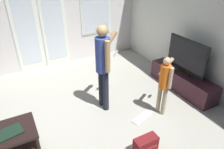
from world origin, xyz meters
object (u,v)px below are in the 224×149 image
loose_keyboard (142,117)px  flat_screen_tv (186,57)px  backpack (146,145)px  coffee_table (0,141)px  tv_stand (182,81)px  person_adult (103,62)px  person_child (165,81)px  laptop_closed (9,133)px

loose_keyboard → flat_screen_tv: bearing=16.6°
backpack → loose_keyboard: bearing=58.4°
coffee_table → flat_screen_tv: flat_screen_tv is taller
tv_stand → person_adult: bearing=172.5°
coffee_table → loose_keyboard: (2.23, -0.22, -0.32)m
flat_screen_tv → person_child: size_ratio=0.88×
person_adult → person_child: (0.84, -0.64, -0.28)m
loose_keyboard → laptop_closed: size_ratio=1.39×
tv_stand → person_adult: person_adult is taller
coffee_table → flat_screen_tv: (3.53, 0.17, 0.44)m
tv_stand → person_adult: 1.92m
flat_screen_tv → tv_stand: bearing=-65.2°
person_child → loose_keyboard: 0.77m
coffee_table → backpack: bearing=-25.1°
backpack → laptop_closed: laptop_closed is taller
tv_stand → flat_screen_tv: size_ratio=1.62×
flat_screen_tv → person_adult: bearing=172.6°
coffee_table → tv_stand: size_ratio=0.61×
person_adult → backpack: (0.06, -1.25, -0.83)m
tv_stand → person_child: (-0.91, -0.41, 0.47)m
loose_keyboard → laptop_closed: laptop_closed is taller
person_adult → loose_keyboard: bearing=-53.9°
person_adult → person_child: person_adult is taller
tv_stand → flat_screen_tv: 0.57m
backpack → flat_screen_tv: bearing=31.2°
tv_stand → person_child: 1.10m
person_child → laptop_closed: bearing=175.3°
coffee_table → person_adult: person_adult is taller
coffee_table → loose_keyboard: 2.26m
backpack → tv_stand: bearing=31.1°
coffee_table → person_adult: bearing=12.5°
coffee_table → person_child: 2.66m
coffee_table → backpack: size_ratio=2.72×
person_child → loose_keyboard: (-0.39, 0.03, -0.66)m
flat_screen_tv → person_adult: person_adult is taller
loose_keyboard → person_child: bearing=-3.9°
flat_screen_tv → person_adult: size_ratio=0.61×
flat_screen_tv → laptop_closed: size_ratio=2.96×
person_child → backpack: bearing=-142.2°
flat_screen_tv → person_child: bearing=-155.5°
coffee_table → person_adult: (1.78, 0.40, 0.63)m
person_adult → loose_keyboard: 1.21m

